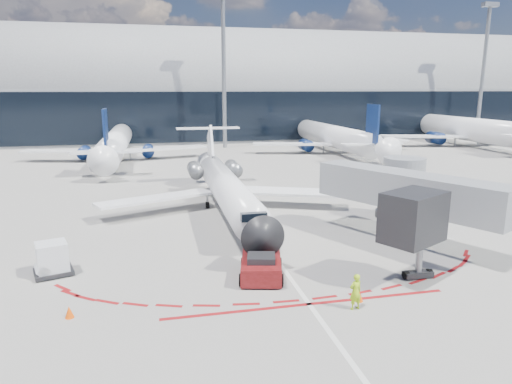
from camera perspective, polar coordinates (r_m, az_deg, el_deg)
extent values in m
plane|color=slate|center=(32.76, 0.09, -5.01)|extent=(260.00, 260.00, 0.00)
cube|color=silver|center=(34.63, -0.63, -4.01)|extent=(0.25, 40.00, 0.01)
cube|color=maroon|center=(22.48, 6.66, -13.74)|extent=(14.00, 0.25, 0.01)
cube|color=#939799|center=(95.82, -8.50, 9.66)|extent=(150.00, 24.00, 10.00)
cylinder|color=#939799|center=(95.69, -8.60, 12.65)|extent=(150.00, 24.00, 24.00)
cube|color=black|center=(83.82, -7.89, 9.25)|extent=(150.00, 0.20, 9.00)
cube|color=gray|center=(31.04, 18.42, 0.20)|extent=(8.22, 12.61, 2.30)
cube|color=black|center=(24.73, 19.07, -2.96)|extent=(3.86, 3.44, 2.60)
cylinder|color=gray|center=(26.18, 19.74, -7.67)|extent=(0.36, 0.36, 2.40)
cube|color=black|center=(26.53, 19.58, -9.66)|extent=(1.60, 0.60, 0.30)
cylinder|color=gray|center=(37.64, 17.88, 0.50)|extent=(3.20, 3.20, 4.80)
cylinder|color=black|center=(38.13, 17.66, -2.66)|extent=(4.00, 4.00, 0.50)
cylinder|color=gray|center=(79.37, -4.04, 14.56)|extent=(0.70, 0.70, 25.00)
cylinder|color=gray|center=(99.88, 26.48, 12.93)|extent=(0.70, 0.70, 25.00)
cylinder|color=white|center=(36.79, -3.64, 0.41)|extent=(2.46, 20.01, 2.46)
cone|color=black|center=(26.07, 0.22, -4.79)|extent=(2.46, 2.55, 2.46)
cone|color=white|center=(48.13, -5.78, 3.31)|extent=(2.46, 3.27, 2.46)
cube|color=black|center=(27.29, -0.45, -2.89)|extent=(1.55, 1.27, 0.50)
cube|color=white|center=(37.90, -12.39, -0.77)|extent=(9.74, 5.78, 0.28)
cube|color=white|center=(39.49, 4.18, 0.04)|extent=(9.74, 5.78, 0.28)
cube|color=white|center=(46.93, -5.71, 5.76)|extent=(0.23, 4.27, 4.34)
cube|color=white|center=(48.65, -6.03, 7.94)|extent=(6.55, 1.46, 0.15)
cylinder|color=slate|center=(44.34, -7.63, 2.75)|extent=(1.36, 3.09, 1.36)
cylinder|color=slate|center=(44.80, -2.87, 2.95)|extent=(1.36, 3.09, 1.36)
cylinder|color=black|center=(29.37, -1.04, -6.62)|extent=(0.20, 0.51, 0.51)
cylinder|color=black|center=(39.24, -6.08, -1.63)|extent=(0.27, 0.58, 0.58)
cylinder|color=black|center=(39.62, -2.16, -1.42)|extent=(0.27, 0.58, 0.58)
cylinder|color=gray|center=(29.29, -1.04, -6.17)|extent=(0.16, 0.16, 1.00)
cube|color=#4F0C0B|center=(25.00, 0.66, -9.39)|extent=(2.81, 3.75, 0.95)
cube|color=black|center=(24.47, 0.66, -8.30)|extent=(1.72, 1.56, 0.37)
cylinder|color=gray|center=(27.22, 0.67, -7.96)|extent=(0.73, 2.68, 0.11)
cylinder|color=black|center=(24.05, -1.77, -10.95)|extent=(0.44, 0.72, 0.67)
cylinder|color=black|center=(24.05, 3.08, -10.96)|extent=(0.44, 0.72, 0.67)
cylinder|color=black|center=(26.18, -1.55, -8.91)|extent=(0.44, 0.72, 0.67)
cylinder|color=black|center=(26.18, 2.87, -8.92)|extent=(0.44, 0.72, 0.67)
imported|color=#A9DA16|center=(22.01, 12.32, -12.09)|extent=(0.70, 0.54, 1.74)
cube|color=black|center=(27.82, -23.97, -9.08)|extent=(2.37, 2.17, 0.22)
cube|color=white|center=(27.52, -24.13, -7.37)|extent=(1.93, 1.87, 1.57)
cylinder|color=black|center=(27.21, -25.46, -9.89)|extent=(0.15, 0.22, 0.20)
cylinder|color=black|center=(27.33, -22.15, -9.48)|extent=(0.15, 0.22, 0.20)
cylinder|color=black|center=(28.40, -25.68, -8.97)|extent=(0.15, 0.22, 0.20)
cylinder|color=black|center=(28.51, -22.52, -8.59)|extent=(0.15, 0.22, 0.20)
cone|color=#FF5105|center=(22.64, -22.31, -13.71)|extent=(0.40, 0.40, 0.55)
cone|color=#FF5105|center=(23.04, 12.75, -12.52)|extent=(0.41, 0.41, 0.57)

